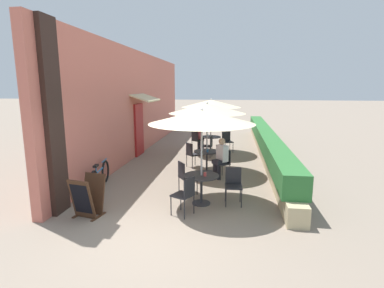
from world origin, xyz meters
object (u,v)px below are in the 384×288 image
cafe_chair_mid_left (223,161)px  seated_patron_far_back (198,135)px  patio_table_near (201,182)px  coffee_cup_near (205,174)px  coffee_cup_mid (207,151)px  menu_board (88,197)px  patio_umbrella_mid (207,108)px  patio_table_far (211,141)px  seated_patron_mid_left (221,156)px  cafe_chair_far_right (227,140)px  patio_umbrella_near (202,117)px  cafe_chair_near_right (185,175)px  cafe_chair_mid_right (192,153)px  bicycle_leaning (100,176)px  patio_table_mid (207,156)px  patio_umbrella_far (211,103)px  cafe_chair_near_back (185,193)px  cafe_chair_far_left (209,145)px  cafe_chair_far_back (197,139)px  cafe_chair_near_left (233,183)px  coffee_cup_far (208,135)px

cafe_chair_mid_left → seated_patron_far_back: seated_patron_far_back is taller
patio_table_near → coffee_cup_near: bearing=-34.7°
coffee_cup_mid → menu_board: bearing=-122.3°
patio_umbrella_mid → patio_table_far: patio_umbrella_mid is taller
patio_table_near → seated_patron_mid_left: size_ratio=0.68×
patio_table_near → cafe_chair_far_right: 6.00m
seated_patron_far_back → patio_table_near: bearing=-45.1°
patio_umbrella_near → cafe_chair_near_right: bearing=129.3°
cafe_chair_mid_right → bicycle_leaning: (-2.22, -2.50, -0.18)m
menu_board → patio_table_mid: bearing=70.5°
patio_umbrella_far → seated_patron_far_back: patio_umbrella_far is taller
patio_table_mid → cafe_chair_near_back: bearing=-92.6°
cafe_chair_near_back → patio_table_near: bearing=5.7°
cafe_chair_far_left → cafe_chair_far_back: size_ratio=1.00×
patio_umbrella_mid → patio_umbrella_far: 2.90m
cafe_chair_far_back → menu_board: size_ratio=0.98×
cafe_chair_near_right → menu_board: bearing=-82.6°
seated_patron_mid_left → patio_table_mid: bearing=-2.6°
patio_umbrella_far → cafe_chair_far_right: 1.75m
cafe_chair_mid_right → coffee_cup_near: bearing=-28.4°
patio_umbrella_mid → patio_umbrella_far: (-0.10, 2.90, 0.00)m
patio_table_near → cafe_chair_far_left: (-0.24, 4.85, -0.02)m
cafe_chair_near_right → menu_board: size_ratio=0.98×
cafe_chair_near_left → patio_umbrella_far: (-0.97, 5.49, 1.58)m
patio_table_mid → coffee_cup_mid: 0.27m
coffee_cup_mid → patio_umbrella_far: 3.34m
cafe_chair_far_right → seated_patron_far_back: size_ratio=0.70×
seated_patron_far_back → coffee_cup_far: seated_patron_far_back is taller
patio_umbrella_near → patio_umbrella_far: bearing=92.2°
seated_patron_mid_left → coffee_cup_far: bearing=-30.1°
cafe_chair_near_right → cafe_chair_far_right: bearing=136.5°
cafe_chair_far_right → bicycle_leaning: (-3.37, -5.24, -0.18)m
seated_patron_mid_left → patio_table_far: 3.54m
seated_patron_mid_left → patio_umbrella_far: 3.81m
cafe_chair_near_left → cafe_chair_far_right: same height
cafe_chair_near_left → cafe_chair_mid_right: bearing=-68.8°
coffee_cup_near → cafe_chair_far_left: cafe_chair_far_left is taller
coffee_cup_far → cafe_chair_near_back: bearing=-89.3°
coffee_cup_mid → patio_umbrella_mid: bearing=101.8°
cafe_chair_mid_left → patio_umbrella_far: bearing=-30.6°
patio_table_near → patio_umbrella_near: (0.00, 0.00, 1.56)m
patio_table_far → bicycle_leaning: 5.57m
cafe_chair_far_left → menu_board: size_ratio=0.98×
cafe_chair_near_left → cafe_chair_mid_right: same height
cafe_chair_near_left → patio_table_mid: size_ratio=1.03×
menu_board → bicycle_leaning: bearing=118.7°
patio_table_far → patio_umbrella_far: size_ratio=0.35×
cafe_chair_mid_left → cafe_chair_far_left: same height
cafe_chair_far_right → bicycle_leaning: bearing=34.7°
patio_table_near → coffee_cup_mid: (-0.08, 2.56, 0.22)m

